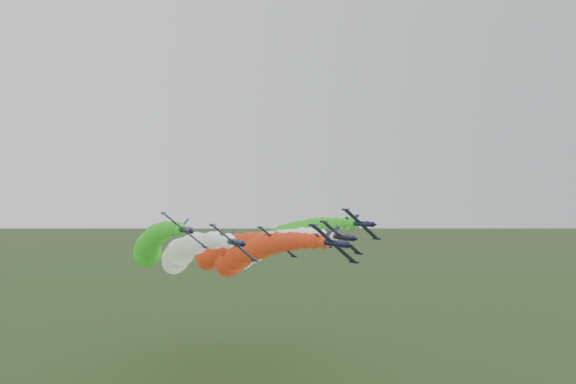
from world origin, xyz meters
name	(u,v)px	position (x,y,z in m)	size (l,w,h in m)	color
jet_lead	(243,255)	(6.43, 49.84, 31.53)	(13.53, 82.08, 17.35)	black
jet_inner_left	(181,254)	(-6.60, 59.75, 31.41)	(13.17, 81.71, 16.99)	black
jet_inner_right	(257,250)	(14.31, 61.18, 31.74)	(13.26, 81.81, 17.08)	black
jet_outer_left	(150,246)	(-12.78, 68.43, 33.03)	(13.41, 81.96, 17.23)	black
jet_outer_right	(273,241)	(23.45, 72.23, 33.11)	(13.76, 82.31, 17.58)	black
jet_trail	(218,252)	(7.09, 74.01, 30.35)	(13.05, 81.59, 16.87)	black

